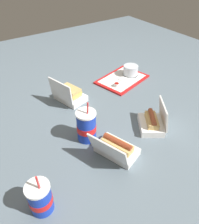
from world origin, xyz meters
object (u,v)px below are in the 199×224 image
soda_cup_right (86,126)px  clamshell_hotdog_front (153,122)px  cake_container (131,71)px  ketchup_cup (117,85)px  plastic_fork (110,78)px  clamshell_sandwich_center (70,95)px  clamshell_hotdog_right (116,148)px  soda_cup_back (40,198)px  food_tray (122,79)px

soda_cup_right → clamshell_hotdog_front: bearing=-21.6°
cake_container → ketchup_cup: (-0.19, -0.07, -0.02)m
plastic_fork → clamshell_sandwich_center: size_ratio=0.48×
clamshell_hotdog_right → soda_cup_right: (-0.06, 0.18, 0.05)m
ketchup_cup → clamshell_sandwich_center: clamshell_sandwich_center is taller
clamshell_hotdog_front → soda_cup_back: size_ratio=1.06×
clamshell_hotdog_front → plastic_fork: bearing=77.3°
ketchup_cup → cake_container: bearing=20.9°
food_tray → soda_cup_back: (-0.90, -0.61, 0.06)m
soda_cup_back → ketchup_cup: bearing=34.5°
soda_cup_right → ketchup_cup: bearing=35.2°
ketchup_cup → clamshell_hotdog_front: (-0.10, -0.45, 0.01)m
clamshell_hotdog_front → soda_cup_right: soda_cup_right is taller
clamshell_hotdog_front → food_tray: bearing=68.5°
clamshell_sandwich_center → soda_cup_back: (-0.45, -0.60, 0.03)m
clamshell_sandwich_center → soda_cup_back: size_ratio=1.11×
clamshell_sandwich_center → plastic_fork: bearing=10.6°
food_tray → clamshell_hotdog_front: size_ratio=1.95×
plastic_fork → clamshell_hotdog_right: bearing=-115.6°
clamshell_hotdog_front → soda_cup_back: (-0.70, -0.10, 0.03)m
clamshell_hotdog_right → soda_cup_back: soda_cup_back is taller
food_tray → plastic_fork: (-0.07, 0.06, 0.01)m
ketchup_cup → soda_cup_back: 0.97m
cake_container → soda_cup_back: (-0.99, -0.62, 0.02)m
food_tray → clamshell_hotdog_right: clamshell_hotdog_right is taller
soda_cup_back → soda_cup_right: soda_cup_right is taller
cake_container → soda_cup_right: (-0.64, -0.39, 0.04)m
cake_container → clamshell_sandwich_center: (-0.55, -0.02, -0.01)m
food_tray → clamshell_sandwich_center: clamshell_sandwich_center is taller
cake_container → plastic_fork: cake_container is taller
soda_cup_back → food_tray: bearing=34.1°
ketchup_cup → clamshell_hotdog_right: size_ratio=0.16×
clamshell_sandwich_center → soda_cup_right: size_ratio=0.97×
plastic_fork → clamshell_hotdog_right: 0.75m
soda_cup_right → plastic_fork: bearing=42.6°
soda_cup_back → clamshell_sandwich_center: bearing=53.4°
food_tray → clamshell_hotdog_right: size_ratio=1.70×
ketchup_cup → plastic_fork: ketchup_cup is taller
clamshell_hotdog_front → soda_cup_right: 0.38m
plastic_fork → clamshell_hotdog_front: bearing=-94.0°
cake_container → plastic_fork: bearing=162.8°
soda_cup_back → soda_cup_right: 0.42m
clamshell_hotdog_front → soda_cup_right: bearing=158.4°
plastic_fork → soda_cup_back: 1.07m
clamshell_sandwich_center → clamshell_hotdog_front: size_ratio=1.05×
food_tray → clamshell_hotdog_front: clamshell_hotdog_front is taller
cake_container → soda_cup_back: 1.17m
plastic_fork → clamshell_sandwich_center: (-0.38, -0.07, 0.03)m
cake_container → clamshell_sandwich_center: clamshell_sandwich_center is taller
cake_container → clamshell_hotdog_right: clamshell_hotdog_right is taller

